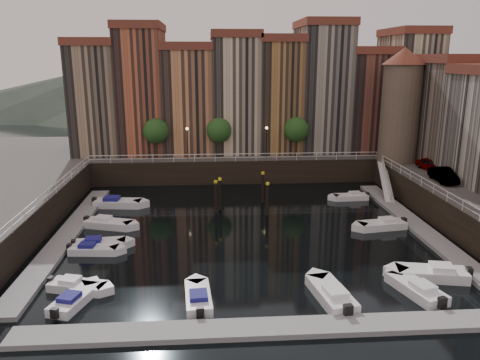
{
  "coord_description": "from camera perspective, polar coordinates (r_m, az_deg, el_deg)",
  "views": [
    {
      "loc": [
        -3.36,
        -41.2,
        15.62
      ],
      "look_at": [
        -0.27,
        4.0,
        3.72
      ],
      "focal_mm": 35.0,
      "sensor_mm": 36.0,
      "label": 1
    }
  ],
  "objects": [
    {
      "name": "boat_left_1",
      "position": [
        40.71,
        -17.51,
        -8.08
      ],
      "size": [
        4.23,
        1.85,
        0.96
      ],
      "rotation": [
        0.0,
        0.0,
        -0.09
      ],
      "color": "white",
      "rests_on": "ground"
    },
    {
      "name": "car_a",
      "position": [
        57.83,
        22.15,
        1.68
      ],
      "size": [
        2.24,
        4.08,
        1.32
      ],
      "primitive_type": "imported",
      "rotation": [
        0.0,
        0.0,
        0.19
      ],
      "color": "gray",
      "rests_on": "quay_right"
    },
    {
      "name": "far_terrace",
      "position": [
        65.21,
        2.01,
        10.61
      ],
      "size": [
        48.7,
        10.3,
        17.5
      ],
      "color": "#987E60",
      "rests_on": "quay_far"
    },
    {
      "name": "boat_left_4",
      "position": [
        52.19,
        -14.77,
        -2.73
      ],
      "size": [
        5.37,
        2.43,
        1.21
      ],
      "rotation": [
        0.0,
        0.0,
        -0.11
      ],
      "color": "white",
      "rests_on": "ground"
    },
    {
      "name": "car_b",
      "position": [
        52.81,
        23.54,
        0.46
      ],
      "size": [
        1.75,
        4.49,
        1.46
      ],
      "primitive_type": "imported",
      "rotation": [
        0.0,
        0.0,
        -0.05
      ],
      "color": "gray",
      "rests_on": "quay_right"
    },
    {
      "name": "dock_near",
      "position": [
        28.91,
        3.54,
        -17.61
      ],
      "size": [
        30.0,
        2.0,
        0.35
      ],
      "primitive_type": "cube",
      "color": "gray",
      "rests_on": "ground"
    },
    {
      "name": "boat_near_3",
      "position": [
        34.75,
        20.79,
        -12.34
      ],
      "size": [
        2.98,
        4.97,
        1.11
      ],
      "rotation": [
        0.0,
        0.0,
        1.86
      ],
      "color": "white",
      "rests_on": "ground"
    },
    {
      "name": "ground",
      "position": [
        44.19,
        0.71,
        -5.98
      ],
      "size": [
        200.0,
        200.0,
        0.0
      ],
      "primitive_type": "plane",
      "color": "black",
      "rests_on": "ground"
    },
    {
      "name": "boat_left_0",
      "position": [
        34.99,
        -19.32,
        -12.1
      ],
      "size": [
        4.31,
        2.55,
        0.97
      ],
      "rotation": [
        0.0,
        0.0,
        -0.28
      ],
      "color": "white",
      "rests_on": "ground"
    },
    {
      "name": "boat_near_0",
      "position": [
        33.26,
        -19.62,
        -13.57
      ],
      "size": [
        2.72,
        4.45,
        1.0
      ],
      "rotation": [
        0.0,
        0.0,
        1.27
      ],
      "color": "white",
      "rests_on": "ground"
    },
    {
      "name": "street_lamps",
      "position": [
        59.25,
        -1.58,
        5.27
      ],
      "size": [
        10.36,
        0.36,
        4.18
      ],
      "color": "black",
      "rests_on": "quay_far"
    },
    {
      "name": "boat_left_3",
      "position": [
        46.23,
        -15.81,
        -5.13
      ],
      "size": [
        4.9,
        2.97,
        1.1
      ],
      "rotation": [
        0.0,
        0.0,
        -0.3
      ],
      "color": "white",
      "rests_on": "ground"
    },
    {
      "name": "boat_right_0",
      "position": [
        37.4,
        22.49,
        -10.48
      ],
      "size": [
        5.4,
        2.84,
        1.21
      ],
      "rotation": [
        0.0,
        0.0,
        2.94
      ],
      "color": "white",
      "rests_on": "ground"
    },
    {
      "name": "boat_near_1",
      "position": [
        31.71,
        -5.11,
        -14.14
      ],
      "size": [
        1.96,
        4.58,
        1.04
      ],
      "rotation": [
        0.0,
        0.0,
        1.65
      ],
      "color": "white",
      "rests_on": "ground"
    },
    {
      "name": "railings",
      "position": [
        47.7,
        0.25,
        0.35
      ],
      "size": [
        36.08,
        34.04,
        0.52
      ],
      "color": "white",
      "rests_on": "ground"
    },
    {
      "name": "quay_far",
      "position": [
        68.75,
        -1.03,
        2.86
      ],
      "size": [
        80.0,
        20.0,
        3.0
      ],
      "primitive_type": "cube",
      "color": "black",
      "rests_on": "ground"
    },
    {
      "name": "dock_right",
      "position": [
        47.3,
        20.87,
        -5.35
      ],
      "size": [
        2.0,
        28.0,
        0.35
      ],
      "primitive_type": "cube",
      "color": "gray",
      "rests_on": "ground"
    },
    {
      "name": "boat_left_2",
      "position": [
        41.65,
        -16.81,
        -7.47
      ],
      "size": [
        4.49,
        1.99,
        1.02
      ],
      "rotation": [
        0.0,
        0.0,
        0.09
      ],
      "color": "white",
      "rests_on": "ground"
    },
    {
      "name": "gangway",
      "position": [
        56.82,
        17.33,
        0.08
      ],
      "size": [
        2.78,
        8.32,
        3.73
      ],
      "color": "white",
      "rests_on": "ground"
    },
    {
      "name": "boat_right_4",
      "position": [
        54.54,
        13.41,
        -1.99
      ],
      "size": [
        4.11,
        1.63,
        0.94
      ],
      "rotation": [
        0.0,
        0.0,
        3.18
      ],
      "color": "white",
      "rests_on": "ground"
    },
    {
      "name": "promenade_trees",
      "position": [
        60.12,
        -1.94,
        6.06
      ],
      "size": [
        21.2,
        3.2,
        5.2
      ],
      "color": "black",
      "rests_on": "quay_far"
    },
    {
      "name": "boat_right_2",
      "position": [
        46.18,
        17.01,
        -5.25
      ],
      "size": [
        4.82,
        2.35,
        1.08
      ],
      "rotation": [
        0.0,
        0.0,
        3.29
      ],
      "color": "white",
      "rests_on": "ground"
    },
    {
      "name": "corner_tower",
      "position": [
        60.64,
        19.0,
        8.8
      ],
      "size": [
        5.2,
        5.2,
        13.8
      ],
      "color": "#6B5B4C",
      "rests_on": "quay_right"
    },
    {
      "name": "mooring_pilings",
      "position": [
        49.05,
        0.21,
        -1.83
      ],
      "size": [
        5.59,
        4.76,
        3.78
      ],
      "color": "black",
      "rests_on": "ground"
    },
    {
      "name": "boat_near_2",
      "position": [
        32.44,
        11.13,
        -13.57
      ],
      "size": [
        2.6,
        5.28,
        1.19
      ],
      "rotation": [
        0.0,
        0.0,
        1.73
      ],
      "color": "white",
      "rests_on": "ground"
    },
    {
      "name": "mountains",
      "position": [
        151.48,
        -2.03,
        11.79
      ],
      "size": [
        145.0,
        100.0,
        18.0
      ],
      "color": "#2D382D",
      "rests_on": "ground"
    },
    {
      "name": "dock_left",
      "position": [
        44.94,
        -20.38,
        -6.35
      ],
      "size": [
        2.0,
        28.0,
        0.35
      ],
      "primitive_type": "cube",
      "color": "gray",
      "rests_on": "ground"
    }
  ]
}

